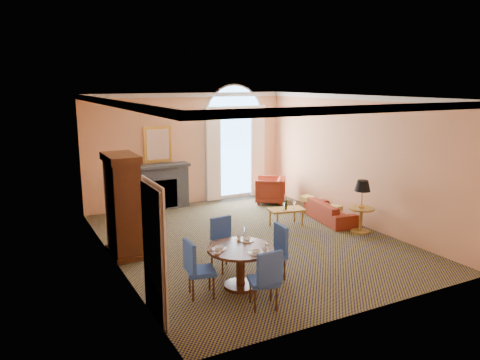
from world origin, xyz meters
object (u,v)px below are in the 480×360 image
dining_table (241,258)px  sofa (330,211)px  side_table (362,200)px  coffee_table (287,210)px  armoire (123,207)px  armchair (270,190)px

dining_table → sofa: 4.60m
sofa → side_table: side_table is taller
sofa → coffee_table: (-1.24, 0.16, 0.15)m
armoire → coffee_table: (4.03, 0.07, -0.61)m
armoire → dining_table: (1.38, -2.52, -0.48)m
sofa → side_table: (0.05, -1.08, 0.54)m
armchair → coffee_table: armchair is taller
armoire → armchair: size_ratio=2.49×
coffee_table → armchair: bearing=79.8°
sofa → dining_table: bearing=130.8°
dining_table → coffee_table: dining_table is taller
armoire → armchair: (4.84, 2.18, -0.63)m
dining_table → sofa: dining_table is taller
sofa → armoire: bearing=97.8°
dining_table → side_table: bearing=19.0°
coffee_table → side_table: (1.29, -1.23, 0.39)m
armoire → armchair: armoire is taller
armoire → coffee_table: 4.08m
armoire → side_table: size_ratio=1.70×
armchair → side_table: size_ratio=0.68×
coffee_table → sofa: bearing=3.7°
dining_table → coffee_table: size_ratio=1.24×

